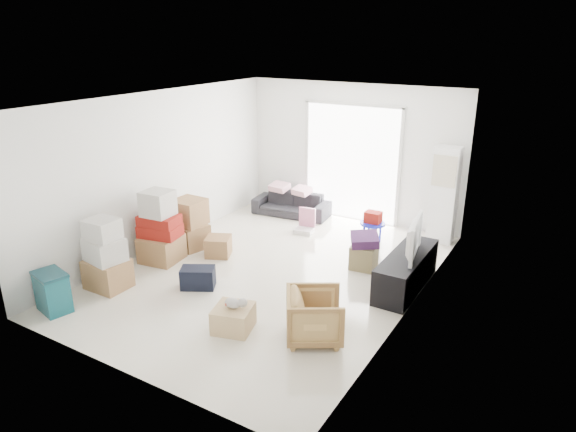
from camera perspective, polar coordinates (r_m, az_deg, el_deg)
The scene contains 21 objects.
room_shell at distance 7.72m, azimuth -2.00°, elevation 2.82°, with size 4.98×6.48×3.18m.
sliding_door at distance 10.29m, azimuth 7.04°, elevation 6.39°, with size 2.10×0.04×2.33m.
ac_tower at distance 9.49m, azimuth 16.93°, elevation 2.21°, with size 0.45×0.30×1.75m, color white.
tv_console at distance 7.83m, azimuth 13.00°, elevation -5.96°, with size 0.48×1.60×0.53m, color black.
television at distance 7.70m, azimuth 13.18°, elevation -3.74°, with size 0.95×0.55×0.13m, color black.
sofa at distance 10.61m, azimuth 0.39°, elevation 1.71°, with size 1.58×0.46×0.62m, color #242429.
pillow_left at distance 10.69m, azimuth -0.96°, elevation 3.91°, with size 0.38×0.30×0.12m, color #F0AFB9.
pillow_right at distance 10.44m, azimuth 1.57°, elevation 3.53°, with size 0.38×0.30×0.13m, color #F0AFB9.
armchair at distance 6.40m, azimuth 3.01°, elevation -10.82°, with size 0.67×0.63×0.69m, color tan.
storage_bins at distance 7.71m, azimuth -24.71°, elevation -7.66°, with size 0.55×0.45×0.57m.
box_stack_a at distance 8.00m, azimuth -19.60°, elevation -4.38°, with size 0.61×0.52×1.08m.
box_stack_b at distance 8.67m, azimuth -14.02°, elevation -1.63°, with size 0.72×0.67×1.21m.
box_stack_c at distance 9.14m, azimuth -10.86°, elevation -0.89°, with size 0.69×0.62×0.88m.
loose_box at distance 8.81m, azimuth -7.75°, elevation -3.35°, with size 0.40×0.40×0.33m, color olive.
duffel_bag at distance 7.79m, azimuth -9.98°, elevation -6.77°, with size 0.49×0.30×0.31m, color black.
ottoman at distance 8.36m, azimuth 8.42°, elevation -4.50°, with size 0.39×0.39×0.39m, color olive.
blanket at distance 8.25m, azimuth 8.51°, elevation -2.82°, with size 0.43×0.43×0.14m, color #3D1C47.
kids_table at distance 9.29m, azimuth 9.40°, elevation -0.56°, with size 0.45×0.45×0.59m.
toy_walker at distance 9.76m, azimuth 1.92°, elevation -1.07°, with size 0.39×0.35×0.46m.
wood_crate at distance 6.71m, azimuth -6.09°, elevation -11.22°, with size 0.47×0.47×0.31m, color tan.
plush_bunny at distance 6.58m, azimuth -5.88°, elevation -9.58°, with size 0.31×0.17×0.15m.
Camera 1 is at (4.01, -6.20, 3.60)m, focal length 32.00 mm.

